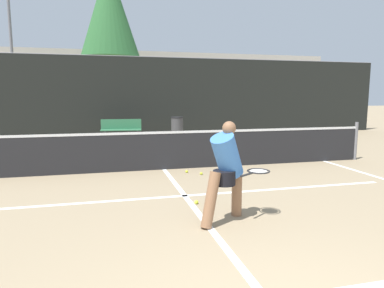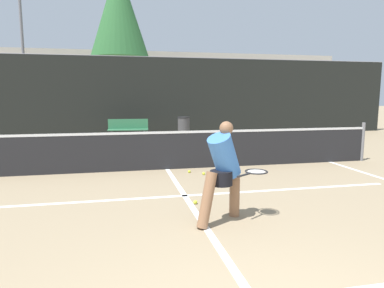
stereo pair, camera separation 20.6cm
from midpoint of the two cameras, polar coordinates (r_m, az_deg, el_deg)
The scene contains 14 objects.
court_service_line at distance 6.30m, azimuth -2.15°, elevation -8.61°, with size 8.25×0.10×0.01m, color white.
court_center_mark at distance 5.83m, azimuth -1.10°, elevation -10.02°, with size 0.10×5.65×0.01m, color white.
net at distance 8.42m, azimuth -5.40°, elevation -0.85°, with size 11.09×0.09×1.07m.
fence_back at distance 15.37m, azimuth -9.47°, elevation 7.74°, with size 24.00×0.06×3.51m.
player_practicing at distance 4.94m, azimuth 4.59°, elevation -4.05°, with size 1.24×0.63×1.46m.
tennis_ball_scattered_3 at distance 5.84m, azimuth -0.29°, elevation -9.66°, with size 0.07×0.07×0.07m, color #D1E033.
tennis_ball_scattered_4 at distance 8.11m, azimuth -1.62°, elevation -4.60°, with size 0.07×0.07×0.07m, color #D1E033.
tennis_ball_scattered_5 at distance 7.91m, azimuth 0.81°, elevation -4.92°, with size 0.07×0.07×0.07m, color #D1E033.
courtside_bench at distance 14.13m, azimuth -12.12°, elevation 2.45°, with size 1.64×0.51×0.86m.
trash_bin at distance 14.11m, azimuth -2.91°, elevation 2.63°, with size 0.51×0.51×0.94m.
parked_car at distance 18.72m, azimuth 1.32°, elevation 4.54°, with size 1.71×4.58×1.54m.
floodlight_mast at distance 22.56m, azimuth -28.19°, elevation 15.30°, with size 1.10×0.24×7.77m.
tree_west at distance 24.83m, azimuth -13.88°, elevation 20.82°, with size 3.92×3.92×10.44m.
building_far at distance 29.73m, azimuth -11.77°, elevation 9.62°, with size 36.00×2.40×5.38m, color #B2ADA3.
Camera 1 is at (-1.33, -1.68, 1.82)m, focal length 32.00 mm.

